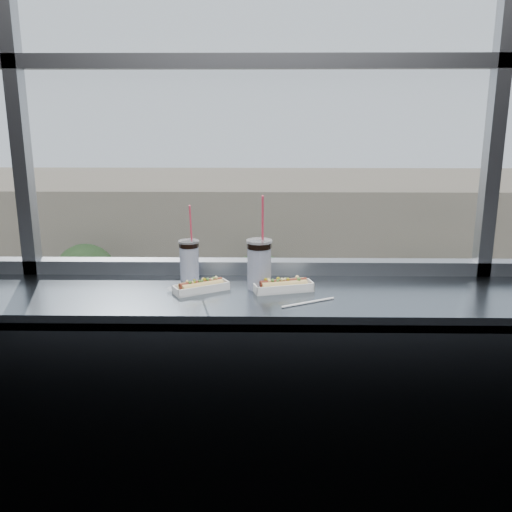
{
  "coord_description": "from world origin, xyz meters",
  "views": [
    {
      "loc": [
        0.04,
        -0.95,
        1.82
      ],
      "look_at": [
        0.01,
        1.23,
        1.25
      ],
      "focal_mm": 40.0,
      "sensor_mm": 36.0,
      "label": 1
    }
  ],
  "objects_px": {
    "soda_cup_right": "(259,262)",
    "tree_center": "(259,282)",
    "car_near_b": "(45,439)",
    "pedestrian_a": "(180,323)",
    "soda_cup_left": "(189,258)",
    "pedestrian_c": "(387,319)",
    "car_far_c": "(511,349)",
    "wrapper": "(179,289)",
    "car_far_b": "(293,350)",
    "car_near_c": "(312,441)",
    "hotdog_tray_right": "(283,285)",
    "loose_straw": "(308,302)",
    "pedestrian_d": "(399,326)",
    "tree_right": "(439,287)",
    "pedestrian_b": "(238,327)",
    "car_far_a": "(54,347)",
    "tree_left": "(86,275)",
    "hotdog_tray_left": "(201,286)",
    "car_near_d": "(423,441)"
  },
  "relations": [
    {
      "from": "soda_cup_right",
      "to": "tree_center",
      "type": "xyz_separation_m",
      "value": [
        -0.31,
        28.22,
        -8.81
      ]
    },
    {
      "from": "car_near_b",
      "to": "pedestrian_a",
      "type": "xyz_separation_m",
      "value": [
        3.22,
        11.83,
        -0.03
      ]
    },
    {
      "from": "soda_cup_left",
      "to": "pedestrian_c",
      "type": "distance_m",
      "value": 31.05
    },
    {
      "from": "car_far_c",
      "to": "car_near_b",
      "type": "bearing_deg",
      "value": 111.98
    },
    {
      "from": "wrapper",
      "to": "car_near_b",
      "type": "height_order",
      "value": "wrapper"
    },
    {
      "from": "car_far_b",
      "to": "tree_center",
      "type": "xyz_separation_m",
      "value": [
        -1.78,
        4.0,
        2.34
      ]
    },
    {
      "from": "car_near_c",
      "to": "tree_center",
      "type": "bearing_deg",
      "value": 10.86
    },
    {
      "from": "hotdog_tray_right",
      "to": "car_near_c",
      "type": "bearing_deg",
      "value": 69.16
    },
    {
      "from": "loose_straw",
      "to": "pedestrian_d",
      "type": "height_order",
      "value": "loose_straw"
    },
    {
      "from": "loose_straw",
      "to": "pedestrian_a",
      "type": "relative_size",
      "value": 0.12
    },
    {
      "from": "hotdog_tray_right",
      "to": "pedestrian_c",
      "type": "height_order",
      "value": "hotdog_tray_right"
    },
    {
      "from": "soda_cup_right",
      "to": "car_far_b",
      "type": "distance_m",
      "value": 26.7
    },
    {
      "from": "tree_right",
      "to": "soda_cup_right",
      "type": "bearing_deg",
      "value": -109.08
    },
    {
      "from": "pedestrian_b",
      "to": "pedestrian_a",
      "type": "bearing_deg",
      "value": 77.33
    },
    {
      "from": "pedestrian_a",
      "to": "pedestrian_d",
      "type": "distance_m",
      "value": 12.39
    },
    {
      "from": "car_far_a",
      "to": "car_far_c",
      "type": "relative_size",
      "value": 0.97
    },
    {
      "from": "pedestrian_a",
      "to": "tree_left",
      "type": "bearing_deg",
      "value": 178.18
    },
    {
      "from": "car_far_a",
      "to": "pedestrian_a",
      "type": "xyz_separation_m",
      "value": [
        5.76,
        3.83,
        -0.17
      ]
    },
    {
      "from": "soda_cup_right",
      "to": "tree_right",
      "type": "bearing_deg",
      "value": 70.92
    },
    {
      "from": "hotdog_tray_left",
      "to": "tree_left",
      "type": "height_order",
      "value": "hotdog_tray_left"
    },
    {
      "from": "wrapper",
      "to": "car_far_a",
      "type": "height_order",
      "value": "wrapper"
    },
    {
      "from": "car_near_d",
      "to": "car_near_c",
      "type": "xyz_separation_m",
      "value": [
        -4.05,
        0.0,
        -0.05
      ]
    },
    {
      "from": "car_near_d",
      "to": "pedestrian_b",
      "type": "bearing_deg",
      "value": 36.59
    },
    {
      "from": "pedestrian_c",
      "to": "pedestrian_a",
      "type": "height_order",
      "value": "pedestrian_c"
    },
    {
      "from": "hotdog_tray_left",
      "to": "pedestrian_c",
      "type": "xyz_separation_m",
      "value": [
        7.19,
        28.28,
        -10.92
      ]
    },
    {
      "from": "tree_left",
      "to": "pedestrian_b",
      "type": "bearing_deg",
      "value": -6.12
    },
    {
      "from": "loose_straw",
      "to": "tree_center",
      "type": "bearing_deg",
      "value": 63.02
    },
    {
      "from": "car_far_c",
      "to": "car_far_a",
      "type": "bearing_deg",
      "value": 90.5
    },
    {
      "from": "car_near_b",
      "to": "car_far_b",
      "type": "xyz_separation_m",
      "value": [
        9.5,
        8.0,
        0.07
      ]
    },
    {
      "from": "loose_straw",
      "to": "pedestrian_a",
      "type": "distance_m",
      "value": 30.77
    },
    {
      "from": "wrapper",
      "to": "tree_left",
      "type": "relative_size",
      "value": 0.02
    },
    {
      "from": "car_near_b",
      "to": "tree_center",
      "type": "height_order",
      "value": "tree_center"
    },
    {
      "from": "car_near_b",
      "to": "car_near_c",
      "type": "bearing_deg",
      "value": -94.51
    },
    {
      "from": "hotdog_tray_left",
      "to": "tree_center",
      "type": "height_order",
      "value": "hotdog_tray_left"
    },
    {
      "from": "pedestrian_b",
      "to": "car_far_b",
      "type": "bearing_deg",
      "value": -136.4
    },
    {
      "from": "hotdog_tray_left",
      "to": "pedestrian_b",
      "type": "bearing_deg",
      "value": 62.52
    },
    {
      "from": "soda_cup_right",
      "to": "pedestrian_a",
      "type": "relative_size",
      "value": 0.21
    },
    {
      "from": "hotdog_tray_right",
      "to": "car_far_c",
      "type": "bearing_deg",
      "value": 48.33
    },
    {
      "from": "hotdog_tray_right",
      "to": "car_far_a",
      "type": "bearing_deg",
      "value": 98.78
    },
    {
      "from": "soda_cup_right",
      "to": "car_far_c",
      "type": "bearing_deg",
      "value": 63.09
    },
    {
      "from": "tree_left",
      "to": "tree_center",
      "type": "height_order",
      "value": "tree_left"
    },
    {
      "from": "hotdog_tray_right",
      "to": "tree_left",
      "type": "bearing_deg",
      "value": 94.75
    },
    {
      "from": "soda_cup_left",
      "to": "pedestrian_a",
      "type": "xyz_separation_m",
      "value": [
        -4.52,
        27.94,
        -11.23
      ]
    },
    {
      "from": "loose_straw",
      "to": "tree_right",
      "type": "relative_size",
      "value": 0.05
    },
    {
      "from": "tree_center",
      "to": "tree_right",
      "type": "distance_m",
      "value": 10.08
    },
    {
      "from": "car_far_c",
      "to": "pedestrian_b",
      "type": "distance_m",
      "value": 14.11
    },
    {
      "from": "pedestrian_b",
      "to": "tree_center",
      "type": "height_order",
      "value": "tree_center"
    },
    {
      "from": "pedestrian_b",
      "to": "tree_center",
      "type": "xyz_separation_m",
      "value": [
        1.16,
        0.92,
        2.36
      ]
    },
    {
      "from": "hotdog_tray_left",
      "to": "soda_cup_left",
      "type": "relative_size",
      "value": 0.71
    },
    {
      "from": "hotdog_tray_left",
      "to": "soda_cup_right",
      "type": "xyz_separation_m",
      "value": [
        0.23,
        0.05,
        0.09
      ]
    }
  ]
}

